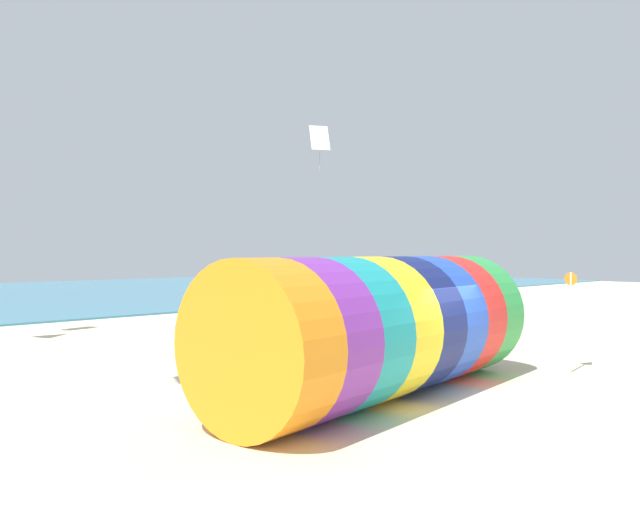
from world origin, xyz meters
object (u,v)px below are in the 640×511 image
(kite_white_diamond, at_px, (320,138))
(beach_flag, at_px, (574,283))
(kite_handler, at_px, (479,336))
(giant_inflatable_tube, at_px, (381,327))

(kite_white_diamond, bearing_deg, beach_flag, -108.48)
(kite_white_diamond, bearing_deg, kite_handler, -115.35)
(kite_handler, bearing_deg, beach_flag, -63.53)
(giant_inflatable_tube, distance_m, beach_flag, 6.43)
(kite_handler, relative_size, beach_flag, 0.62)
(giant_inflatable_tube, xyz_separation_m, beach_flag, (6.15, -1.65, 0.84))
(giant_inflatable_tube, bearing_deg, kite_handler, 7.02)
(beach_flag, bearing_deg, giant_inflatable_tube, 165.01)
(giant_inflatable_tube, relative_size, beach_flag, 3.45)
(kite_white_diamond, xyz_separation_m, beach_flag, (-5.28, -15.79, -6.75))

